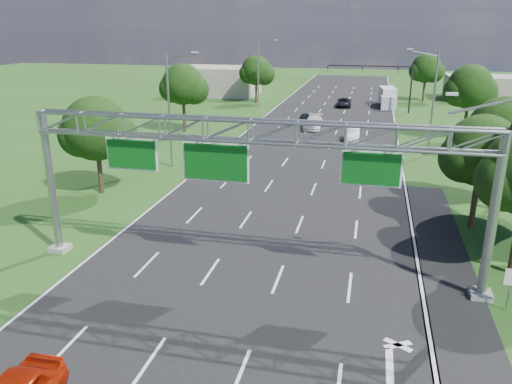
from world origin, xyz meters
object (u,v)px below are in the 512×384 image
(traffic_signal, at_px, (387,76))
(sign_gantry, at_px, (252,143))
(regulatory_sign, at_px, (511,281))
(box_truck, at_px, (387,98))

(traffic_signal, bearing_deg, sign_gantry, -97.68)
(regulatory_sign, distance_m, box_truck, 59.96)
(regulatory_sign, xyz_separation_m, traffic_signal, (-4.92, 54.02, 3.66))
(traffic_signal, distance_m, box_truck, 6.94)
(regulatory_sign, xyz_separation_m, box_truck, (-4.40, 59.80, -0.14))
(regulatory_sign, bearing_deg, traffic_signal, 95.20)
(traffic_signal, height_order, box_truck, traffic_signal)
(sign_gantry, height_order, traffic_signal, sign_gantry)
(box_truck, bearing_deg, regulatory_sign, -92.55)
(sign_gantry, relative_size, traffic_signal, 1.92)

